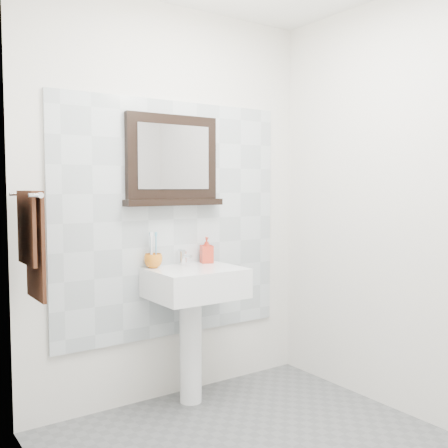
{
  "coord_description": "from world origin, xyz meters",
  "views": [
    {
      "loc": [
        -1.63,
        -1.86,
        1.36
      ],
      "look_at": [
        0.03,
        0.55,
        1.15
      ],
      "focal_mm": 42.0,
      "sensor_mm": 36.0,
      "label": 1
    }
  ],
  "objects_px": {
    "pedestal_sink": "(194,297)",
    "hand_towel": "(32,237)",
    "soap_dispenser": "(207,250)",
    "toothbrush_cup": "(153,261)",
    "framed_mirror": "(172,163)"
  },
  "relations": [
    {
      "from": "pedestal_sink",
      "to": "hand_towel",
      "type": "relative_size",
      "value": 1.75
    },
    {
      "from": "soap_dispenser",
      "to": "hand_towel",
      "type": "relative_size",
      "value": 0.31
    },
    {
      "from": "toothbrush_cup",
      "to": "hand_towel",
      "type": "height_order",
      "value": "hand_towel"
    },
    {
      "from": "soap_dispenser",
      "to": "hand_towel",
      "type": "bearing_deg",
      "value": -154.34
    },
    {
      "from": "pedestal_sink",
      "to": "hand_towel",
      "type": "xyz_separation_m",
      "value": [
        -0.97,
        -0.03,
        0.43
      ]
    },
    {
      "from": "pedestal_sink",
      "to": "toothbrush_cup",
      "type": "bearing_deg",
      "value": 145.1
    },
    {
      "from": "framed_mirror",
      "to": "soap_dispenser",
      "type": "bearing_deg",
      "value": -12.43
    },
    {
      "from": "pedestal_sink",
      "to": "toothbrush_cup",
      "type": "xyz_separation_m",
      "value": [
        -0.21,
        0.14,
        0.23
      ]
    },
    {
      "from": "soap_dispenser",
      "to": "framed_mirror",
      "type": "height_order",
      "value": "framed_mirror"
    },
    {
      "from": "toothbrush_cup",
      "to": "soap_dispenser",
      "type": "relative_size",
      "value": 0.65
    },
    {
      "from": "hand_towel",
      "to": "framed_mirror",
      "type": "bearing_deg",
      "value": 12.91
    },
    {
      "from": "framed_mirror",
      "to": "toothbrush_cup",
      "type": "bearing_deg",
      "value": -165.2
    },
    {
      "from": "hand_towel",
      "to": "soap_dispenser",
      "type": "bearing_deg",
      "value": 8.06
    },
    {
      "from": "soap_dispenser",
      "to": "hand_towel",
      "type": "height_order",
      "value": "hand_towel"
    },
    {
      "from": "hand_towel",
      "to": "pedestal_sink",
      "type": "bearing_deg",
      "value": 1.51
    }
  ]
}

